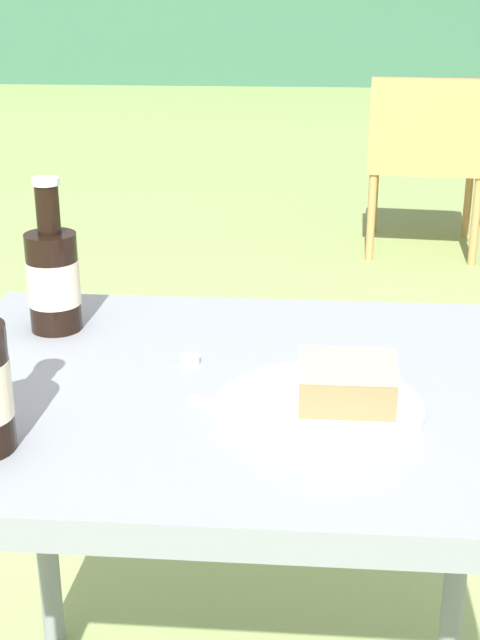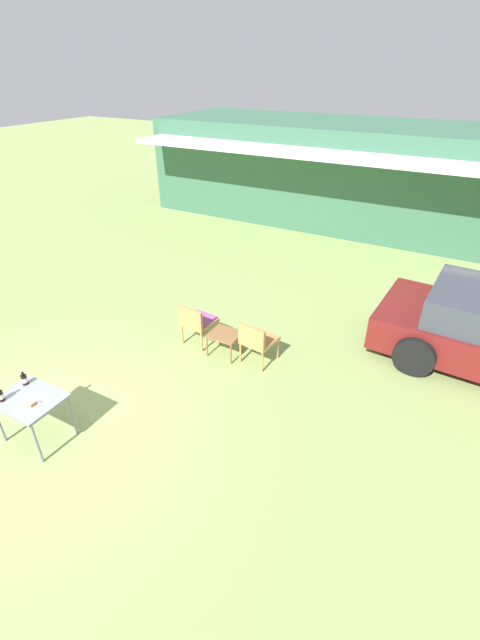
% 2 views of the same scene
% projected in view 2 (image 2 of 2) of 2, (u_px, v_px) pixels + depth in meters
% --- Properties ---
extents(ground_plane, '(60.00, 60.00, 0.00)m').
position_uv_depth(ground_plane, '(42.00, 437.00, 5.91)').
color(ground_plane, '#8CA35B').
extents(cabin_building, '(10.88, 5.27, 2.90)m').
position_uv_depth(cabin_building, '(330.00, 170.00, 13.72)').
color(cabin_building, '#38664C').
rests_on(cabin_building, ground_plane).
extents(wicker_chair_cushioned, '(0.55, 0.58, 0.80)m').
position_uv_depth(wicker_chair_cushioned, '(197.00, 321.00, 7.65)').
color(wicker_chair_cushioned, '#B2844C').
rests_on(wicker_chair_cushioned, ground_plane).
extents(wicker_chair_plain, '(0.57, 0.60, 0.80)m').
position_uv_depth(wicker_chair_plain, '(257.00, 339.00, 7.14)').
color(wicker_chair_plain, '#B2844C').
rests_on(wicker_chair_plain, ground_plane).
extents(garden_side_table, '(0.53, 0.47, 0.42)m').
position_uv_depth(garden_side_table, '(225.00, 336.00, 7.40)').
color(garden_side_table, brown).
rests_on(garden_side_table, ground_plane).
extents(patio_table, '(0.82, 0.66, 0.70)m').
position_uv_depth(patio_table, '(31.00, 403.00, 5.59)').
color(patio_table, gray).
rests_on(patio_table, ground_plane).
extents(cake_on_plate, '(0.25, 0.25, 0.07)m').
position_uv_depth(cake_on_plate, '(31.00, 403.00, 5.44)').
color(cake_on_plate, white).
rests_on(cake_on_plate, patio_table).
extents(cola_bottle_near, '(0.08, 0.08, 0.23)m').
position_uv_depth(cola_bottle_near, '(24.00, 379.00, 5.75)').
color(cola_bottle_near, black).
rests_on(cola_bottle_near, patio_table).
extents(cola_bottle_far, '(0.08, 0.08, 0.23)m').
position_uv_depth(cola_bottle_far, '(0.00, 395.00, 5.47)').
color(cola_bottle_far, black).
rests_on(cola_bottle_far, patio_table).
extents(fork, '(0.18, 0.04, 0.01)m').
position_uv_depth(fork, '(26.00, 402.00, 5.48)').
color(fork, silver).
rests_on(fork, patio_table).
extents(loose_bottle_cap, '(0.03, 0.03, 0.01)m').
position_uv_depth(loose_bottle_cap, '(30.00, 394.00, 5.62)').
color(loose_bottle_cap, silver).
rests_on(loose_bottle_cap, patio_table).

